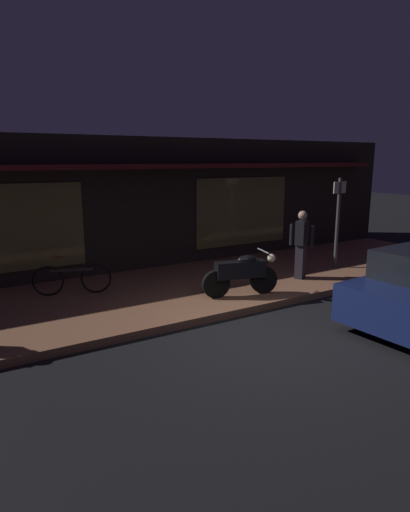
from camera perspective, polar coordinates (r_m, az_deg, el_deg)
The scene contains 7 objects.
ground_plane at distance 7.86m, azimuth 7.21°, elevation -10.31°, with size 60.00×60.00×0.00m, color black.
sidewalk_slab at distance 10.21m, azimuth -3.29°, elevation -4.38°, with size 18.00×4.00×0.15m, color brown.
storefront_building at distance 12.92m, azimuth -10.51°, elevation 6.83°, with size 18.00×3.30×3.60m.
motorcycle at distance 9.43m, azimuth 4.81°, elevation -2.21°, with size 1.68×0.66×0.97m.
bicycle_parked at distance 9.93m, azimuth -16.87°, elevation -2.80°, with size 1.59×0.62×0.91m.
person_bystander at distance 10.93m, azimuth 12.41°, elevation 1.63°, with size 0.44×0.58×1.67m.
sign_post at distance 12.26m, azimuth 16.87°, elevation 4.82°, with size 0.44×0.09×2.40m.
Camera 1 is at (-4.56, -5.64, 3.03)m, focal length 30.81 mm.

